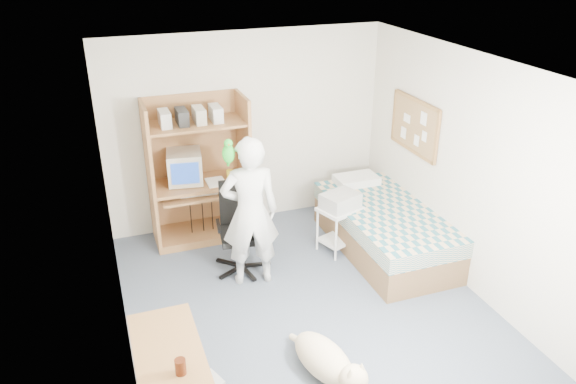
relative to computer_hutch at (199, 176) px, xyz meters
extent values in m
plane|color=#444F5D|center=(0.70, -1.74, -0.82)|extent=(4.00, 4.00, 0.00)
cube|color=beige|center=(0.70, 0.26, 0.43)|extent=(3.60, 0.02, 2.50)
cube|color=beige|center=(2.50, -1.74, 0.43)|extent=(0.02, 4.00, 2.50)
cube|color=beige|center=(-1.10, -1.74, 0.43)|extent=(0.02, 4.00, 2.50)
cube|color=white|center=(0.70, -1.74, 1.68)|extent=(3.60, 4.00, 0.02)
cube|color=olive|center=(-0.58, -0.04, 0.08)|extent=(0.04, 0.60, 1.80)
cube|color=olive|center=(0.58, -0.04, 0.08)|extent=(0.04, 0.60, 1.80)
cube|color=olive|center=(0.00, 0.25, 0.08)|extent=(1.20, 0.02, 1.80)
cube|color=olive|center=(0.00, -0.04, -0.08)|extent=(1.12, 0.60, 0.04)
cube|color=olive|center=(0.00, -0.12, -0.18)|extent=(1.00, 0.50, 0.03)
cube|color=olive|center=(0.00, -0.04, 0.68)|extent=(1.12, 0.55, 0.03)
cube|color=olive|center=(0.00, -0.04, -0.77)|extent=(1.12, 0.60, 0.10)
cube|color=brown|center=(2.00, -1.14, -0.64)|extent=(1.00, 2.00, 0.36)
cube|color=#2B6873|center=(2.00, -1.14, -0.36)|extent=(1.02, 2.02, 0.20)
cube|color=white|center=(2.00, -0.34, -0.22)|extent=(0.55, 0.35, 0.12)
cube|color=olive|center=(-0.85, -2.94, -0.09)|extent=(0.50, 1.00, 0.04)
cube|color=olive|center=(-1.05, -2.49, -0.47)|extent=(0.05, 0.05, 0.70)
cube|color=olive|center=(-0.65, -2.49, -0.47)|extent=(0.05, 0.05, 0.70)
cube|color=olive|center=(2.48, -0.84, 0.63)|extent=(0.03, 0.90, 0.60)
cube|color=olive|center=(2.47, -0.84, 0.94)|extent=(0.04, 0.94, 0.04)
cube|color=olive|center=(2.47, -0.84, 0.32)|extent=(0.04, 0.94, 0.04)
cylinder|color=black|center=(0.25, -0.96, -0.78)|extent=(0.58, 0.58, 0.06)
cylinder|color=black|center=(0.25, -0.96, -0.60)|extent=(0.06, 0.06, 0.38)
cube|color=black|center=(0.25, -0.96, -0.37)|extent=(0.50, 0.50, 0.08)
cube|color=black|center=(0.28, -0.75, -0.05)|extent=(0.41, 0.11, 0.53)
cube|color=black|center=(0.02, -0.93, -0.23)|extent=(0.08, 0.29, 0.04)
cube|color=black|center=(0.49, -1.00, -0.23)|extent=(0.08, 0.29, 0.04)
imported|color=silver|center=(0.30, -1.21, 0.03)|extent=(0.67, 0.49, 1.70)
ellipsoid|color=#13841B|center=(0.10, -1.19, 0.71)|extent=(0.12, 0.12, 0.20)
sphere|color=#13841B|center=(0.10, -1.23, 0.84)|extent=(0.09, 0.09, 0.09)
cone|color=orange|center=(0.09, -1.27, 0.84)|extent=(0.04, 0.04, 0.03)
cylinder|color=#13841B|center=(0.11, -1.15, 0.60)|extent=(0.05, 0.14, 0.12)
ellipsoid|color=beige|center=(0.47, -2.83, -0.66)|extent=(0.51, 0.78, 0.33)
sphere|color=beige|center=(0.57, -3.22, -0.58)|extent=(0.24, 0.24, 0.24)
cone|color=beige|center=(0.52, -3.26, -0.47)|extent=(0.07, 0.07, 0.09)
cone|color=beige|center=(0.64, -3.23, -0.47)|extent=(0.07, 0.07, 0.09)
cylinder|color=beige|center=(0.38, -2.46, -0.72)|extent=(0.12, 0.24, 0.12)
cube|color=silver|center=(1.49, -0.93, -0.27)|extent=(0.58, 0.52, 0.04)
cube|color=silver|center=(1.49, -0.93, -0.68)|extent=(0.53, 0.47, 0.03)
cylinder|color=silver|center=(1.28, -1.10, -0.54)|extent=(0.03, 0.03, 0.55)
cylinder|color=silver|center=(1.70, -1.10, -0.54)|extent=(0.03, 0.03, 0.55)
cylinder|color=silver|center=(1.28, -0.77, -0.54)|extent=(0.03, 0.03, 0.55)
cylinder|color=silver|center=(1.70, -0.77, -0.54)|extent=(0.03, 0.03, 0.55)
cube|color=#A5A4A0|center=(1.49, -0.93, -0.16)|extent=(0.50, 0.44, 0.18)
cube|color=beige|center=(-0.16, 0.01, 0.14)|extent=(0.47, 0.48, 0.39)
cube|color=navy|center=(-0.19, -0.20, 0.14)|extent=(0.32, 0.06, 0.26)
cube|color=beige|center=(-0.04, -0.16, -0.15)|extent=(0.46, 0.19, 0.03)
cylinder|color=yellow|center=(0.37, -0.09, 0.00)|extent=(0.08, 0.08, 0.12)
cylinder|color=#3D1709|center=(-0.80, -3.24, -0.01)|extent=(0.08, 0.08, 0.12)
cube|color=#ADADA8|center=(-0.51, -2.66, -0.78)|extent=(0.25, 0.27, 0.08)
camera|label=1|loc=(-1.13, -6.33, 2.75)|focal=35.00mm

